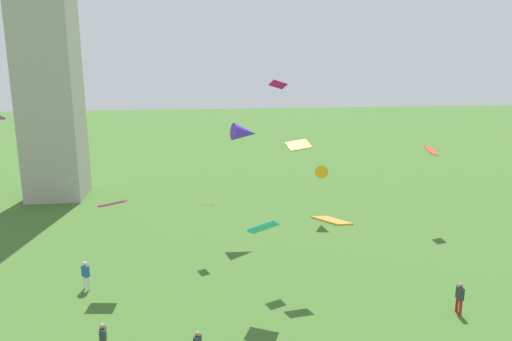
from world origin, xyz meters
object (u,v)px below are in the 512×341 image
object	(u,v)px
kite_flying_1	(298,145)
kite_flying_2	(278,85)
person_1	(103,339)
kite_flying_3	(245,133)
person_0	(460,296)
kite_flying_8	(321,174)
kite_flying_5	(207,205)
kite_flying_7	(113,204)
kite_flying_6	(431,151)
kite_flying_4	(264,227)
person_3	(86,274)
kite_flying_0	(332,221)

from	to	relation	value
kite_flying_1	kite_flying_2	size ratio (longest dim) A/B	1.30
person_1	kite_flying_3	bearing A→B (deg)	151.20
person_0	kite_flying_8	distance (m)	17.09
kite_flying_5	kite_flying_7	world-z (taller)	kite_flying_7
person_1	kite_flying_3	world-z (taller)	kite_flying_3
person_0	kite_flying_6	size ratio (longest dim) A/B	1.36
kite_flying_5	kite_flying_8	bearing A→B (deg)	105.09
kite_flying_2	kite_flying_4	distance (m)	10.37
kite_flying_5	kite_flying_8	distance (m)	12.13
person_1	kite_flying_1	size ratio (longest dim) A/B	1.10
kite_flying_6	kite_flying_1	bearing A→B (deg)	125.08
person_3	kite_flying_0	size ratio (longest dim) A/B	0.85
person_3	kite_flying_8	world-z (taller)	kite_flying_8
kite_flying_0	kite_flying_8	xyz separation A→B (m)	(3.75, 17.08, -1.90)
person_1	kite_flying_1	bearing A→B (deg)	124.47
person_1	kite_flying_6	xyz separation A→B (m)	(23.12, 15.96, 5.27)
person_3	kite_flying_8	distance (m)	20.60
kite_flying_5	kite_flying_6	bearing A→B (deg)	83.18
person_3	kite_flying_8	bearing A→B (deg)	-102.31
kite_flying_8	kite_flying_5	bearing A→B (deg)	47.84
kite_flying_0	kite_flying_2	xyz separation A→B (m)	(-1.16, 9.77, 6.02)
kite_flying_2	kite_flying_3	size ratio (longest dim) A/B	0.53
kite_flying_6	kite_flying_7	bearing A→B (deg)	111.36
kite_flying_0	kite_flying_1	xyz separation A→B (m)	(-0.38, 6.63, 2.57)
person_0	person_3	bearing A→B (deg)	-102.47
kite_flying_1	kite_flying_2	distance (m)	4.73
kite_flying_1	kite_flying_7	world-z (taller)	kite_flying_1
kite_flying_0	kite_flying_6	bearing A→B (deg)	-72.73
kite_flying_2	kite_flying_5	xyz separation A→B (m)	(-4.76, -0.02, -8.01)
person_1	kite_flying_8	bearing A→B (deg)	139.00
kite_flying_1	kite_flying_4	distance (m)	6.16
person_1	kite_flying_6	bearing A→B (deg)	122.40
kite_flying_5	person_0	bearing A→B (deg)	33.73
person_0	kite_flying_1	distance (m)	12.33
kite_flying_4	kite_flying_8	xyz separation A→B (m)	(6.80, 14.62, -0.81)
kite_flying_0	kite_flying_6	size ratio (longest dim) A/B	1.61
kite_flying_1	kite_flying_3	xyz separation A→B (m)	(-2.49, 8.33, -0.48)
kite_flying_2	kite_flying_4	bearing A→B (deg)	-121.28
kite_flying_5	kite_flying_6	world-z (taller)	kite_flying_6
kite_flying_7	kite_flying_8	world-z (taller)	kite_flying_7
kite_flying_3	kite_flying_8	size ratio (longest dim) A/B	1.15
kite_flying_5	kite_flying_6	xyz separation A→B (m)	(18.03, 4.92, 2.40)
person_0	kite_flying_4	bearing A→B (deg)	-98.01
person_3	kite_flying_4	bearing A→B (deg)	-154.13
kite_flying_6	kite_flying_7	distance (m)	25.04
kite_flying_6	kite_flying_8	xyz separation A→B (m)	(-8.36, 2.41, -2.31)
kite_flying_0	person_1	bearing A→B (deg)	63.48
kite_flying_3	person_0	bearing A→B (deg)	-158.75
person_3	kite_flying_5	bearing A→B (deg)	-108.04
kite_flying_3	kite_flying_7	size ratio (longest dim) A/B	1.45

